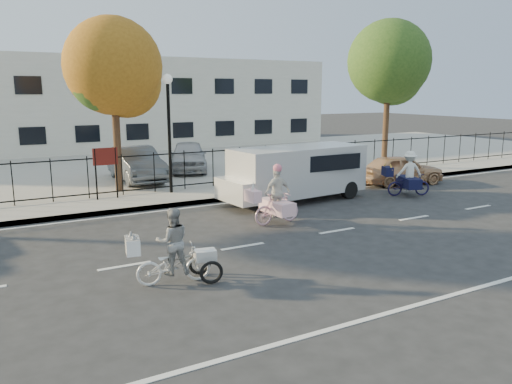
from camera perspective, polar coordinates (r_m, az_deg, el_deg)
ground at (r=12.74m, az=-1.52°, el=-6.25°), size 120.00×120.00×0.00m
road_markings at (r=12.74m, az=-1.52°, el=-6.23°), size 60.00×9.52×0.01m
curb at (r=17.21m, az=-9.28°, el=-1.45°), size 60.00×0.10×0.15m
sidewalk at (r=18.18m, az=-10.40°, el=-0.80°), size 60.00×2.20×0.15m
parking_lot at (r=26.66m, az=-16.54°, el=2.78°), size 60.00×15.60×0.15m
iron_fence at (r=19.06m, az=-11.55°, el=2.24°), size 58.00×0.06×1.50m
building at (r=36.23m, az=-20.31°, el=9.37°), size 34.00×10.00×6.00m
lamppost at (r=18.62m, az=-9.96°, el=8.94°), size 0.36×0.36×4.33m
street_sign at (r=18.14m, az=-16.81°, el=3.18°), size 0.85×0.06×1.80m
zebra_trike at (r=10.36m, az=-9.41°, el=-7.06°), size 1.85×0.92×1.58m
unicorn_bike at (r=14.73m, az=2.34°, el=-1.14°), size 1.79×1.25×1.80m
bull_bike at (r=19.57m, az=17.01°, el=1.55°), size 1.88×1.34×1.70m
white_van at (r=17.84m, az=4.59°, el=2.38°), size 5.61×2.32×1.94m
gold_sedan at (r=21.95m, az=16.18°, el=2.49°), size 3.87×2.05×1.25m
lot_car_c at (r=21.63m, az=-13.50°, el=3.14°), size 1.53×4.35×1.43m
lot_car_d at (r=23.95m, az=-7.73°, el=4.11°), size 3.04×4.46×1.41m
tree_mid at (r=19.61m, az=-15.64°, el=13.15°), size 3.61×3.58×6.57m
tree_east at (r=25.65m, az=15.09°, el=13.78°), size 3.96×3.96×7.27m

